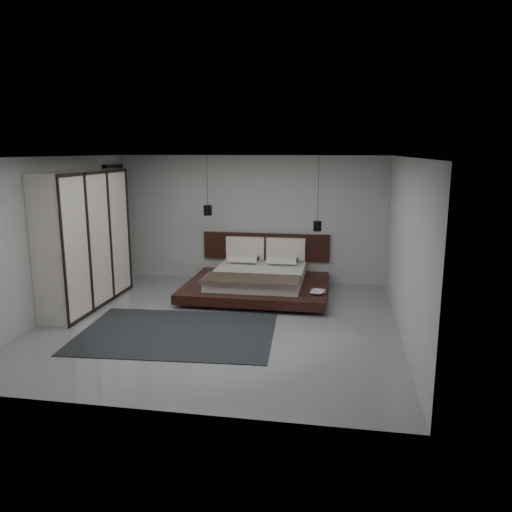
% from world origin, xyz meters
% --- Properties ---
extents(floor, '(6.00, 6.00, 0.00)m').
position_xyz_m(floor, '(0.00, 0.00, 0.00)').
color(floor, gray).
rests_on(floor, ground).
extents(ceiling, '(6.00, 6.00, 0.00)m').
position_xyz_m(ceiling, '(0.00, 0.00, 2.80)').
color(ceiling, white).
rests_on(ceiling, wall_back).
extents(wall_back, '(6.00, 0.00, 6.00)m').
position_xyz_m(wall_back, '(0.00, 3.00, 1.40)').
color(wall_back, '#ADADAB').
rests_on(wall_back, floor).
extents(wall_front, '(6.00, 0.00, 6.00)m').
position_xyz_m(wall_front, '(0.00, -3.00, 1.40)').
color(wall_front, '#ADADAB').
rests_on(wall_front, floor).
extents(wall_left, '(0.00, 6.00, 6.00)m').
position_xyz_m(wall_left, '(-3.00, 0.00, 1.40)').
color(wall_left, '#ADADAB').
rests_on(wall_left, floor).
extents(wall_right, '(0.00, 6.00, 6.00)m').
position_xyz_m(wall_right, '(3.00, 0.00, 1.40)').
color(wall_right, '#ADADAB').
rests_on(wall_right, floor).
extents(lattice_screen, '(0.05, 0.90, 2.60)m').
position_xyz_m(lattice_screen, '(-2.95, 2.45, 1.30)').
color(lattice_screen, black).
rests_on(lattice_screen, floor).
extents(bed, '(2.84, 2.42, 1.09)m').
position_xyz_m(bed, '(0.36, 1.91, 0.29)').
color(bed, black).
rests_on(bed, floor).
extents(book_lower, '(0.30, 0.34, 0.03)m').
position_xyz_m(book_lower, '(1.53, 1.24, 0.28)').
color(book_lower, '#99724C').
rests_on(book_lower, bed).
extents(book_upper, '(0.30, 0.36, 0.02)m').
position_xyz_m(book_upper, '(1.51, 1.21, 0.30)').
color(book_upper, '#99724C').
rests_on(book_upper, book_lower).
extents(pendant_left, '(0.18, 0.18, 1.26)m').
position_xyz_m(pendant_left, '(-0.81, 2.36, 1.65)').
color(pendant_left, black).
rests_on(pendant_left, ceiling).
extents(pendant_right, '(0.17, 0.17, 1.53)m').
position_xyz_m(pendant_right, '(1.53, 2.36, 1.38)').
color(pendant_right, black).
rests_on(pendant_right, ceiling).
extents(wardrobe, '(0.61, 2.59, 2.54)m').
position_xyz_m(wardrobe, '(-2.70, 0.59, 1.27)').
color(wardrobe, beige).
rests_on(wardrobe, floor).
extents(rug, '(3.25, 2.42, 0.01)m').
position_xyz_m(rug, '(-0.55, -0.60, 0.01)').
color(rug, black).
rests_on(rug, floor).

